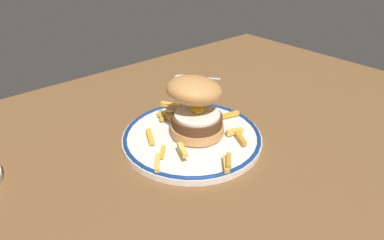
% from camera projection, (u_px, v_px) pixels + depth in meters
% --- Properties ---
extents(ground_plane, '(1.44, 0.95, 0.04)m').
position_uv_depth(ground_plane, '(185.00, 163.00, 0.61)').
color(ground_plane, brown).
extents(dinner_plate, '(0.28, 0.28, 0.02)m').
position_uv_depth(dinner_plate, '(192.00, 136.00, 0.64)').
color(dinner_plate, white).
rests_on(dinner_plate, ground_plane).
extents(burger, '(0.13, 0.13, 0.12)m').
position_uv_depth(burger, '(195.00, 104.00, 0.62)').
color(burger, tan).
rests_on(burger, dinner_plate).
extents(fries_pile, '(0.25, 0.27, 0.02)m').
position_uv_depth(fries_pile, '(189.00, 129.00, 0.64)').
color(fries_pile, gold).
rests_on(fries_pile, dinner_plate).
extents(spoon, '(0.10, 0.11, 0.01)m').
position_uv_depth(spoon, '(186.00, 76.00, 0.92)').
color(spoon, silver).
rests_on(spoon, ground_plane).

